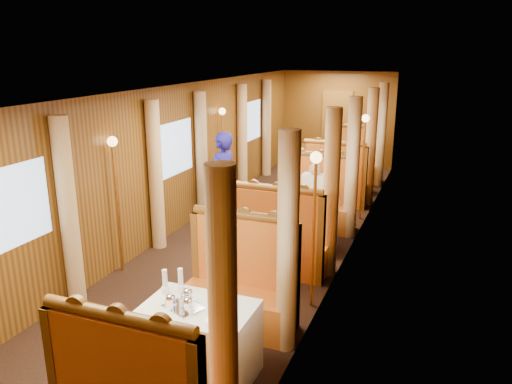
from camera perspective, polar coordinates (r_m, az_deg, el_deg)
The scene contains 46 objects.
floor at distance 8.31m, azimuth 0.07°, elevation -5.62°, with size 3.00×12.00×0.01m, color black, non-canonical shape.
ceiling at distance 7.74m, azimuth 0.08°, elevation 11.83°, with size 3.00×12.00×0.01m, color silver, non-canonical shape.
wall_far at distance 13.62m, azimuth 9.25°, elevation 8.23°, with size 3.00×2.50×0.01m, color brown, non-canonical shape.
wall_left at distance 8.57m, azimuth -9.35°, elevation 3.59°, with size 12.00×2.50×0.01m, color brown, non-canonical shape.
wall_right at distance 7.54m, azimuth 10.78°, elevation 1.80°, with size 12.00×2.50×0.01m, color brown, non-canonical shape.
doorway_far at distance 13.62m, azimuth 9.18°, elevation 7.17°, with size 0.80×0.04×2.00m, color brown.
table_near at distance 5.01m, azimuth -6.54°, elevation -16.69°, with size 1.05×0.72×0.75m, color white.
banquette_near_aft at distance 5.78m, azimuth -1.85°, elevation -11.26°, with size 1.30×0.55×1.34m.
table_mid at distance 7.96m, azimuth 5.13°, elevation -3.81°, with size 1.05×0.72×0.75m, color white.
banquette_mid_fwd at distance 7.03m, azimuth 2.84°, elevation -6.09°, with size 1.30×0.55×1.34m.
banquette_mid_aft at distance 8.87m, azimuth 6.96°, elevation -1.41°, with size 1.30×0.55×1.34m.
table_far at distance 11.23m, azimuth 10.10°, elevation 1.95°, with size 1.05×0.72×0.75m, color white.
banquette_far_fwd at distance 10.25m, azimuth 9.00°, elevation 0.92°, with size 1.30×0.55×1.34m.
banquette_far_aft at distance 12.19m, azimuth 11.05°, elevation 3.26°, with size 1.30×0.55×1.34m.
tea_tray at distance 4.82m, azimuth -8.35°, elevation -12.90°, with size 0.34×0.26×0.01m, color silver.
teapot_left at distance 4.78m, azimuth -9.71°, elevation -12.50°, with size 0.15×0.11×0.12m, color silver, non-canonical shape.
teapot_right at distance 4.71m, azimuth -7.79°, elevation -12.90°, with size 0.15×0.11×0.12m, color silver, non-canonical shape.
teapot_back at distance 4.86m, azimuth -7.79°, elevation -11.92°, with size 0.15×0.12×0.13m, color silver, non-canonical shape.
fruit_plate at distance 4.58m, azimuth -4.39°, elevation -14.26°, with size 0.23×0.23×0.05m.
cup_inboard at distance 5.04m, azimuth -10.34°, elevation -10.39°, with size 0.08×0.08×0.26m.
cup_outboard at distance 5.04m, azimuth -8.59°, elevation -10.29°, with size 0.08×0.08×0.26m.
rose_vase_mid at distance 7.80m, azimuth 5.51°, elevation 0.04°, with size 0.06×0.06×0.36m.
rose_vase_far at distance 11.10m, azimuth 10.38°, elevation 4.71°, with size 0.06×0.06×0.36m.
window_left_near at distance 5.87m, azimuth -26.67°, elevation -1.79°, with size 1.20×0.90×0.01m, color #94ADD0, non-canonical shape.
curtain_left_near_b at distance 6.40m, azimuth -20.65°, elevation -2.29°, with size 0.22×0.22×2.35m, color tan.
window_right_near at distance 4.25m, azimuth 1.88°, elevation -6.51°, with size 1.20×0.90×0.01m, color #94ADD0, non-canonical shape.
curtain_right_near_a at distance 3.76m, azimuth -3.78°, elevation -14.45°, with size 0.22×0.22×2.35m, color tan.
curtain_right_near_b at distance 5.07m, azimuth 3.65°, elevation -6.02°, with size 0.22×0.22×2.35m, color tan.
window_left_mid at distance 8.52m, azimuth -9.32°, elevation 4.90°, with size 1.20×0.90×0.01m, color #94ADD0, non-canonical shape.
curtain_left_mid_a at distance 7.88m, azimuth -11.41°, elevation 1.82°, with size 0.22×0.22×2.35m, color tan.
curtain_left_mid_b at distance 9.20m, azimuth -6.24°, elevation 4.09°, with size 0.22×0.22×2.35m, color tan.
window_right_mid at distance 7.50m, azimuth 10.75°, elevation 3.29°, with size 1.20×0.90×0.01m, color #94ADD0, non-canonical shape.
curtain_right_mid_a at distance 6.84m, azimuth 8.55°, elevation -0.22°, with size 0.22×0.22×2.35m, color tan.
curtain_right_mid_b at distance 8.33m, azimuth 10.94°, elevation 2.61°, with size 0.22×0.22×2.35m, color tan.
window_left_far at distance 11.63m, azimuth -0.58°, elevation 8.10°, with size 1.20×0.90×0.01m, color #94ADD0, non-canonical shape.
curtain_left_far_a at distance 10.92m, azimuth -1.58°, elevation 6.10°, with size 0.22×0.22×2.35m, color tan.
curtain_left_far_b at distance 12.36m, azimuth 1.22°, elevation 7.29°, with size 0.22×0.22×2.35m, color tan.
window_right_far at distance 10.90m, azimuth 14.20°, elevation 7.06°, with size 1.20×0.90×0.01m, color #94ADD0, non-canonical shape.
curtain_right_far_a at distance 10.20m, azimuth 12.94°, elevation 4.97°, with size 0.22×0.22×2.35m, color tan.
curtain_right_far_b at distance 11.72m, azimuth 14.09°, elevation 6.32°, with size 0.22×0.22×2.35m, color tan.
sconce_left_fore at distance 7.07m, azimuth -15.80°, elevation 1.62°, with size 0.14×0.14×1.95m.
sconce_right_fore at distance 5.87m, azimuth 6.73°, elevation -0.78°, with size 0.14×0.14×1.95m.
sconce_left_aft at distance 10.02m, azimuth -3.84°, elevation 6.37°, with size 0.14×0.14×1.95m.
sconce_right_aft at distance 9.22m, azimuth 12.24°, elevation 5.17°, with size 0.14×0.14×1.95m.
steward at distance 8.63m, azimuth -3.87°, elevation 1.22°, with size 0.63×0.41×1.73m, color navy.
passenger at distance 8.55m, azimuth 6.62°, elevation 0.15°, with size 0.40×0.44×0.76m.
Camera 1 is at (2.76, -7.20, 3.09)m, focal length 35.00 mm.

